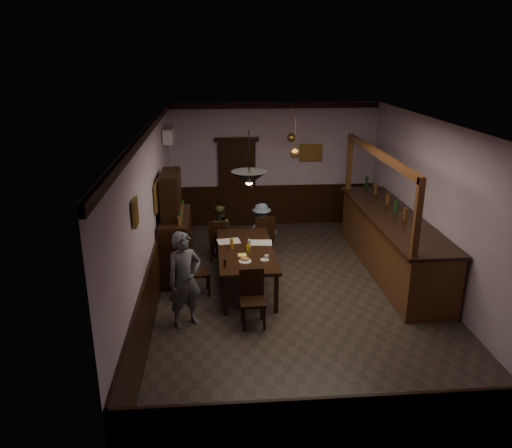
{
  "coord_description": "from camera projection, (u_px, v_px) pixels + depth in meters",
  "views": [
    {
      "loc": [
        -1.39,
        -7.86,
        4.13
      ],
      "look_at": [
        -0.7,
        0.69,
        1.15
      ],
      "focal_mm": 35.0,
      "sensor_mm": 36.0,
      "label": 1
    }
  ],
  "objects": [
    {
      "name": "napkin",
      "position": [
        242.0,
        255.0,
        8.74
      ],
      "size": [
        0.15,
        0.15,
        0.0
      ],
      "primitive_type": "cube",
      "rotation": [
        0.0,
        0.0,
        0.01
      ],
      "color": "#FCF65C",
      "rests_on": "dining_table"
    },
    {
      "name": "person_seated_left",
      "position": [
        219.0,
        231.0,
        10.49
      ],
      "size": [
        0.54,
        0.42,
        1.11
      ],
      "primitive_type": "imported",
      "rotation": [
        0.0,
        0.0,
        3.14
      ],
      "color": "#4C4C2E",
      "rests_on": "ground"
    },
    {
      "name": "beer_glass",
      "position": [
        232.0,
        244.0,
        8.97
      ],
      "size": [
        0.06,
        0.06,
        0.2
      ],
      "primitive_type": "cylinder",
      "color": "#BF721E",
      "rests_on": "dining_table"
    },
    {
      "name": "room",
      "position": [
        301.0,
        217.0,
        8.37
      ],
      "size": [
        5.01,
        8.01,
        3.01
      ],
      "color": "#2D2621",
      "rests_on": "ground"
    },
    {
      "name": "water_glass",
      "position": [
        249.0,
        243.0,
        9.05
      ],
      "size": [
        0.06,
        0.06,
        0.15
      ],
      "primitive_type": "cylinder",
      "color": "silver",
      "rests_on": "dining_table"
    },
    {
      "name": "ac_unit",
      "position": [
        169.0,
        135.0,
        10.61
      ],
      "size": [
        0.2,
        0.85,
        0.3
      ],
      "color": "white",
      "rests_on": "ground"
    },
    {
      "name": "pastry_ring_b",
      "position": [
        246.0,
        259.0,
        8.48
      ],
      "size": [
        0.13,
        0.13,
        0.04
      ],
      "primitive_type": "torus",
      "color": "#C68C47",
      "rests_on": "pastry_plate"
    },
    {
      "name": "pastry_plate",
      "position": [
        245.0,
        261.0,
        8.46
      ],
      "size": [
        0.22,
        0.22,
        0.01
      ],
      "primitive_type": "cylinder",
      "color": "white",
      "rests_on": "dining_table"
    },
    {
      "name": "pepper_mill",
      "position": [
        225.0,
        263.0,
        8.22
      ],
      "size": [
        0.04,
        0.04,
        0.14
      ],
      "primitive_type": "cylinder",
      "color": "black",
      "rests_on": "dining_table"
    },
    {
      "name": "saucer",
      "position": [
        265.0,
        260.0,
        8.52
      ],
      "size": [
        0.15,
        0.15,
        0.01
      ],
      "primitive_type": "cylinder",
      "color": "white",
      "rests_on": "dining_table"
    },
    {
      "name": "dining_table",
      "position": [
        246.0,
        252.0,
        9.03
      ],
      "size": [
        1.03,
        2.21,
        0.75
      ],
      "rotation": [
        0.0,
        0.0,
        0.01
      ],
      "color": "black",
      "rests_on": "ground"
    },
    {
      "name": "pendant_brass_mid",
      "position": [
        295.0,
        153.0,
        9.47
      ],
      "size": [
        0.2,
        0.2,
        0.81
      ],
      "color": "#BF8C3F",
      "rests_on": "ground"
    },
    {
      "name": "person_standing",
      "position": [
        185.0,
        280.0,
        7.73
      ],
      "size": [
        0.68,
        0.6,
        1.55
      ],
      "primitive_type": "imported",
      "rotation": [
        0.0,
        0.0,
        0.51
      ],
      "color": "#4E515A",
      "rests_on": "ground"
    },
    {
      "name": "coffee_cup",
      "position": [
        267.0,
        257.0,
        8.52
      ],
      "size": [
        0.08,
        0.08,
        0.07
      ],
      "primitive_type": "imported",
      "rotation": [
        0.0,
        0.0,
        0.01
      ],
      "color": "white",
      "rests_on": "saucer"
    },
    {
      "name": "pendant_iron",
      "position": [
        249.0,
        178.0,
        7.76
      ],
      "size": [
        0.56,
        0.56,
        0.85
      ],
      "color": "black",
      "rests_on": "ground"
    },
    {
      "name": "newspaper_left",
      "position": [
        229.0,
        241.0,
        9.35
      ],
      "size": [
        0.46,
        0.36,
        0.01
      ],
      "primitive_type": "cube",
      "rotation": [
        0.0,
        0.0,
        0.15
      ],
      "color": "silver",
      "rests_on": "dining_table"
    },
    {
      "name": "soda_can",
      "position": [
        248.0,
        248.0,
        8.88
      ],
      "size": [
        0.07,
        0.07,
        0.12
      ],
      "primitive_type": "cylinder",
      "color": "yellow",
      "rests_on": "dining_table"
    },
    {
      "name": "picture_back",
      "position": [
        311.0,
        153.0,
        12.07
      ],
      "size": [
        0.55,
        0.04,
        0.42
      ],
      "color": "olive",
      "rests_on": "ground"
    },
    {
      "name": "door_back",
      "position": [
        237.0,
        184.0,
        12.17
      ],
      "size": [
        0.9,
        0.06,
        2.1
      ],
      "primitive_type": "cube",
      "color": "black",
      "rests_on": "ground"
    },
    {
      "name": "newspaper_right",
      "position": [
        261.0,
        243.0,
        9.29
      ],
      "size": [
        0.45,
        0.34,
        0.01
      ],
      "primitive_type": "cube",
      "rotation": [
        0.0,
        0.0,
        -0.09
      ],
      "color": "silver",
      "rests_on": "dining_table"
    },
    {
      "name": "person_seated_right",
      "position": [
        261.0,
        229.0,
        10.57
      ],
      "size": [
        0.82,
        0.63,
        1.12
      ],
      "primitive_type": "imported",
      "rotation": [
        0.0,
        0.0,
        3.47
      ],
      "color": "slate",
      "rests_on": "ground"
    },
    {
      "name": "chair_far_left",
      "position": [
        219.0,
        239.0,
        10.26
      ],
      "size": [
        0.42,
        0.42,
        0.88
      ],
      "rotation": [
        0.0,
        0.0,
        3.02
      ],
      "color": "black",
      "rests_on": "ground"
    },
    {
      "name": "pendant_brass_far",
      "position": [
        292.0,
        138.0,
        11.13
      ],
      "size": [
        0.2,
        0.2,
        0.81
      ],
      "color": "#BF8C3F",
      "rests_on": "ground"
    },
    {
      "name": "chair_side",
      "position": [
        195.0,
        269.0,
        8.82
      ],
      "size": [
        0.43,
        0.43,
        0.87
      ],
      "rotation": [
        0.0,
        0.0,
        1.7
      ],
      "color": "black",
      "rests_on": "ground"
    },
    {
      "name": "pastry_ring_a",
      "position": [
        244.0,
        258.0,
        8.5
      ],
      "size": [
        0.13,
        0.13,
        0.04
      ],
      "primitive_type": "torus",
      "color": "#C68C47",
      "rests_on": "pastry_plate"
    },
    {
      "name": "sideboard",
      "position": [
        175.0,
        235.0,
        9.52
      ],
      "size": [
        0.55,
        1.54,
        2.03
      ],
      "color": "black",
      "rests_on": "ground"
    },
    {
      "name": "chair_far_right",
      "position": [
        264.0,
        235.0,
        10.32
      ],
      "size": [
        0.48,
        0.48,
        0.95
      ],
      "rotation": [
        0.0,
        0.0,
        3.32
      ],
      "color": "black",
      "rests_on": "ground"
    },
    {
      "name": "bar_counter",
      "position": [
        391.0,
        241.0,
        9.78
      ],
      "size": [
        0.99,
        4.27,
        2.39
      ],
      "color": "#532F16",
      "rests_on": "ground"
    },
    {
      "name": "picture_left_small",
      "position": [
        135.0,
        213.0,
        6.46
      ],
      "size": [
        0.04,
        0.28,
        0.36
      ],
      "color": "olive",
      "rests_on": "ground"
    },
    {
      "name": "chair_near",
      "position": [
        252.0,
        295.0,
        7.85
      ],
      "size": [
        0.41,
        0.41,
        0.91
      ],
      "rotation": [
        0.0,
        0.0,
        0.04
      ],
      "color": "black",
      "rests_on": "ground"
    },
    {
      "name": "picture_left_large",
      "position": [
        157.0,
        195.0,
        8.87
      ],
      "size": [
        0.04,
        0.62,
        0.48
      ],
      "color": "olive",
      "rests_on": "ground"
    }
  ]
}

